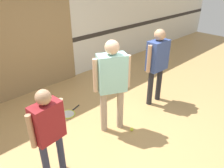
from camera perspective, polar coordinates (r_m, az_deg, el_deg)
name	(u,v)px	position (r m, az deg, el deg)	size (l,w,h in m)	color
ground_plane	(122,130)	(4.21, 2.59, -11.85)	(16.00, 16.00, 0.00)	tan
wall_back	(42,23)	(5.50, -17.85, 15.04)	(16.00, 0.07, 3.20)	silver
wall_panel	(21,50)	(5.34, -22.59, 8.15)	(2.71, 0.05, 2.17)	#93754C
person_instructor	(112,78)	(3.68, 0.00, 1.62)	(0.59, 0.45, 1.72)	tan
person_student_left	(48,126)	(3.00, -16.33, -10.60)	(0.54, 0.26, 1.42)	#2D334C
person_student_right	(157,59)	(4.67, 11.75, 6.32)	(0.63, 0.27, 1.66)	#232328
racket_spare_on_floor	(68,114)	(4.70, -11.34, -7.60)	(0.57, 0.39, 0.03)	#C6D838
racket_second_spare	(39,125)	(4.55, -18.64, -10.02)	(0.50, 0.28, 0.03)	#28282D
tennis_ball_near_instructor	(132,129)	(4.19, 5.18, -11.69)	(0.07, 0.07, 0.07)	#CCE038
tennis_ball_by_spare_racket	(60,117)	(4.59, -13.32, -8.41)	(0.07, 0.07, 0.07)	#CCE038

